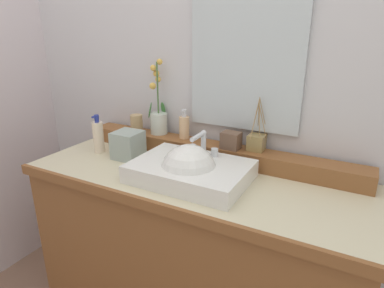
{
  "coord_description": "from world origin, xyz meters",
  "views": [
    {
      "loc": [
        0.63,
        -1.17,
        1.44
      ],
      "look_at": [
        0.01,
        -0.01,
        0.98
      ],
      "focal_mm": 30.9,
      "sensor_mm": 36.0,
      "label": 1
    }
  ],
  "objects": [
    {
      "name": "tissue_box",
      "position": [
        -0.38,
        0.03,
        0.89
      ],
      "size": [
        0.13,
        0.13,
        0.14
      ],
      "primitive_type": "cube",
      "rotation": [
        0.0,
        0.0,
        0.02
      ],
      "color": "#95A29B",
      "rests_on": "vanity_cabinet"
    },
    {
      "name": "back_ledge",
      "position": [
        0.0,
        0.21,
        0.87
      ],
      "size": [
        1.43,
        0.12,
        0.08
      ],
      "primitive_type": "cube",
      "color": "brown",
      "rests_on": "vanity_cabinet"
    },
    {
      "name": "potted_plant",
      "position": [
        -0.33,
        0.23,
        1.0
      ],
      "size": [
        0.1,
        0.1,
        0.39
      ],
      "color": "silver",
      "rests_on": "back_ledge"
    },
    {
      "name": "reed_diffuser",
      "position": [
        0.21,
        0.23,
        0.95
      ],
      "size": [
        0.08,
        0.1,
        0.25
      ],
      "color": "olive",
      "rests_on": "back_ledge"
    },
    {
      "name": "sink_basin",
      "position": [
        0.02,
        -0.05,
        0.87
      ],
      "size": [
        0.49,
        0.35,
        0.27
      ],
      "color": "white",
      "rests_on": "vanity_cabinet"
    },
    {
      "name": "tumbler_cup",
      "position": [
        -0.45,
        0.2,
        0.95
      ],
      "size": [
        0.07,
        0.07,
        0.1
      ],
      "primitive_type": "cylinder",
      "color": "tan",
      "rests_on": "back_ledge"
    },
    {
      "name": "lotion_bottle",
      "position": [
        -0.56,
        0.02,
        0.91
      ],
      "size": [
        0.06,
        0.06,
        0.2
      ],
      "color": "beige",
      "rests_on": "vanity_cabinet"
    },
    {
      "name": "vanity_cabinet",
      "position": [
        0.0,
        -0.0,
        0.42
      ],
      "size": [
        1.52,
        0.58,
        0.83
      ],
      "color": "brown",
      "rests_on": "ground"
    },
    {
      "name": "wall_back",
      "position": [
        0.0,
        0.39,
        1.24
      ],
      "size": [
        3.23,
        0.2,
        2.49
      ],
      "primitive_type": "cube",
      "color": "silver",
      "rests_on": "ground"
    },
    {
      "name": "mirror",
      "position": [
        0.12,
        0.28,
        1.3
      ],
      "size": [
        0.53,
        0.02,
        0.63
      ],
      "primitive_type": "cube",
      "color": "silver"
    },
    {
      "name": "trinket_box",
      "position": [
        0.1,
        0.19,
        0.95
      ],
      "size": [
        0.09,
        0.07,
        0.08
      ],
      "primitive_type": "cube",
      "rotation": [
        0.0,
        0.0,
        -0.04
      ],
      "color": "brown",
      "rests_on": "back_ledge"
    },
    {
      "name": "soap_dispenser",
      "position": [
        -0.17,
        0.23,
        0.97
      ],
      "size": [
        0.05,
        0.05,
        0.15
      ],
      "color": "#E0B585",
      "rests_on": "back_ledge"
    }
  ]
}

